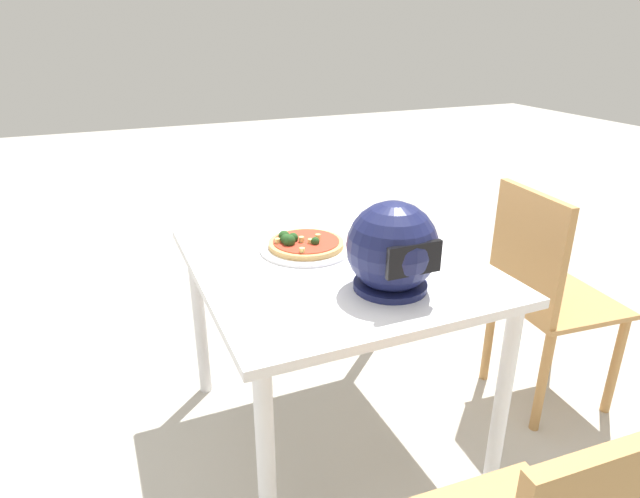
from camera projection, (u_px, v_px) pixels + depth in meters
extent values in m
plane|color=#B2ADA3|center=(332.00, 430.00, 2.09)|extent=(14.00, 14.00, 0.00)
cube|color=white|center=(334.00, 264.00, 1.82)|extent=(0.91, 1.00, 0.03)
cylinder|color=white|center=(372.00, 285.00, 2.48)|extent=(0.05, 0.05, 0.69)
cylinder|color=white|center=(200.00, 319.00, 2.19)|extent=(0.05, 0.05, 0.69)
cylinder|color=white|center=(503.00, 398.00, 1.73)|extent=(0.05, 0.05, 0.69)
cylinder|color=white|center=(267.00, 472.00, 1.45)|extent=(0.05, 0.05, 0.69)
cylinder|color=white|center=(306.00, 248.00, 1.90)|extent=(0.32, 0.32, 0.01)
cylinder|color=tan|center=(306.00, 244.00, 1.89)|extent=(0.26, 0.26, 0.02)
cylinder|color=red|center=(306.00, 241.00, 1.89)|extent=(0.23, 0.23, 0.00)
sphere|color=#234C1E|center=(286.00, 239.00, 1.87)|extent=(0.04, 0.04, 0.04)
sphere|color=#234C1E|center=(293.00, 238.00, 1.89)|extent=(0.04, 0.04, 0.04)
sphere|color=#234C1E|center=(284.00, 236.00, 1.89)|extent=(0.04, 0.04, 0.04)
sphere|color=#234C1E|center=(289.00, 241.00, 1.85)|extent=(0.04, 0.04, 0.04)
sphere|color=#234C1E|center=(315.00, 241.00, 1.86)|extent=(0.03, 0.03, 0.03)
cylinder|color=#E0D172|center=(277.00, 241.00, 1.87)|extent=(0.02, 0.02, 0.02)
cylinder|color=#E0D172|center=(318.00, 237.00, 1.90)|extent=(0.02, 0.02, 0.02)
cylinder|color=#E0D172|center=(302.00, 239.00, 1.87)|extent=(0.03, 0.03, 0.02)
cylinder|color=#E0D172|center=(311.00, 241.00, 1.87)|extent=(0.03, 0.03, 0.01)
cylinder|color=#E0D172|center=(302.00, 250.00, 1.79)|extent=(0.02, 0.02, 0.01)
sphere|color=#191E4C|center=(392.00, 247.00, 1.57)|extent=(0.27, 0.27, 0.27)
cylinder|color=#191E4C|center=(390.00, 285.00, 1.62)|extent=(0.22, 0.22, 0.02)
cube|color=black|center=(414.00, 260.00, 1.47)|extent=(0.17, 0.02, 0.09)
cube|color=#B7844C|center=(559.00, 301.00, 2.13)|extent=(0.43, 0.43, 0.02)
cube|color=#B7844C|center=(527.00, 251.00, 1.99)|extent=(0.06, 0.38, 0.45)
cylinder|color=#B7844C|center=(555.00, 323.00, 2.41)|extent=(0.04, 0.04, 0.43)
cylinder|color=#B7844C|center=(615.00, 366.00, 2.12)|extent=(0.04, 0.04, 0.43)
cylinder|color=#B7844C|center=(489.00, 336.00, 2.32)|extent=(0.04, 0.04, 0.43)
cylinder|color=#B7844C|center=(542.00, 382.00, 2.02)|extent=(0.04, 0.04, 0.43)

